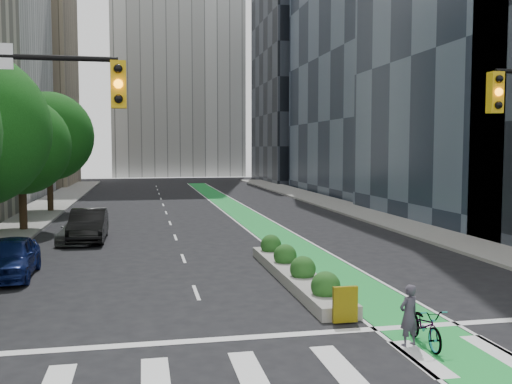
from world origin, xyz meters
name	(u,v)px	position (x,y,z in m)	size (l,w,h in m)	color
ground	(324,350)	(0.00, 0.00, 0.00)	(160.00, 160.00, 0.00)	black
sidewalk_left	(20,224)	(-11.80, 25.00, 0.07)	(3.60, 90.00, 0.15)	gray
sidewalk_right	(373,215)	(11.80, 25.00, 0.07)	(3.60, 90.00, 0.15)	gray
bike_lane_paint	(239,211)	(3.00, 30.00, 0.01)	(2.20, 70.00, 0.01)	green
building_tan_far	(16,84)	(-20.00, 66.00, 13.00)	(14.00, 16.00, 26.00)	tan
building_dark_end	(310,85)	(20.00, 68.00, 14.00)	(14.00, 18.00, 28.00)	black
tree_midfar	(21,146)	(-11.00, 22.00, 4.95)	(5.60, 5.60, 7.76)	black
tree_far	(49,136)	(-11.00, 32.00, 5.69)	(6.60, 6.60, 9.00)	black
median_planter	(295,271)	(1.20, 7.04, 0.37)	(1.20, 10.26, 1.10)	gray
bicycle	(424,325)	(2.53, -0.17, 0.49)	(0.65, 1.87, 0.98)	gray
cyclist	(409,315)	(2.11, -0.15, 0.76)	(0.56, 0.37, 1.53)	#3C3844
parked_car_left_near	(10,257)	(-9.09, 9.59, 0.76)	(1.80, 4.47, 1.52)	#0D1A53
parked_car_left_mid	(88,225)	(-7.00, 17.80, 0.83)	(1.75, 5.03, 1.66)	black
parked_car_left_far	(80,230)	(-7.39, 17.50, 0.62)	(1.73, 4.27, 1.24)	#535658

